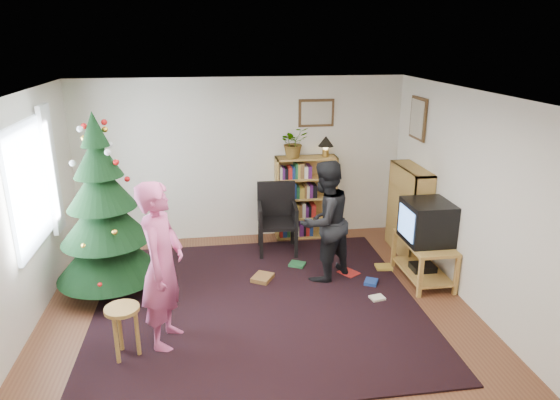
{
  "coord_description": "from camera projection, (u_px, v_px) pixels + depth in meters",
  "views": [
    {
      "loc": [
        -0.5,
        -4.98,
        3.08
      ],
      "look_at": [
        0.36,
        0.92,
        1.1
      ],
      "focal_mm": 32.0,
      "sensor_mm": 36.0,
      "label": 1
    }
  ],
  "objects": [
    {
      "name": "floor",
      "position": [
        260.0,
        317.0,
        5.72
      ],
      "size": [
        5.0,
        5.0,
        0.0
      ],
      "primitive_type": "plane",
      "color": "brown",
      "rests_on": "ground"
    },
    {
      "name": "ceiling",
      "position": [
        257.0,
        97.0,
        4.93
      ],
      "size": [
        5.0,
        5.0,
        0.0
      ],
      "primitive_type": "plane",
      "rotation": [
        3.14,
        0.0,
        0.0
      ],
      "color": "white",
      "rests_on": "wall_back"
    },
    {
      "name": "wall_back",
      "position": [
        242.0,
        160.0,
        7.68
      ],
      "size": [
        5.0,
        0.02,
        2.5
      ],
      "primitive_type": "cube",
      "color": "silver",
      "rests_on": "floor"
    },
    {
      "name": "wall_front",
      "position": [
        303.0,
        357.0,
        2.98
      ],
      "size": [
        5.0,
        0.02,
        2.5
      ],
      "primitive_type": "cube",
      "color": "silver",
      "rests_on": "floor"
    },
    {
      "name": "wall_left",
      "position": [
        10.0,
        228.0,
        4.98
      ],
      "size": [
        0.02,
        5.0,
        2.5
      ],
      "primitive_type": "cube",
      "color": "silver",
      "rests_on": "floor"
    },
    {
      "name": "wall_right",
      "position": [
        477.0,
        204.0,
        5.67
      ],
      "size": [
        0.02,
        5.0,
        2.5
      ],
      "primitive_type": "cube",
      "color": "silver",
      "rests_on": "floor"
    },
    {
      "name": "rug",
      "position": [
        258.0,
        303.0,
        6.0
      ],
      "size": [
        3.8,
        3.6,
        0.02
      ],
      "primitive_type": "cube",
      "color": "black",
      "rests_on": "floor"
    },
    {
      "name": "window_pane",
      "position": [
        29.0,
        186.0,
        5.47
      ],
      "size": [
        0.04,
        1.2,
        1.4
      ],
      "primitive_type": "cube",
      "color": "silver",
      "rests_on": "wall_left"
    },
    {
      "name": "curtain",
      "position": [
        51.0,
        170.0,
        6.14
      ],
      "size": [
        0.06,
        0.35,
        1.6
      ],
      "primitive_type": "cube",
      "color": "white",
      "rests_on": "wall_left"
    },
    {
      "name": "picture_back",
      "position": [
        316.0,
        113.0,
        7.59
      ],
      "size": [
        0.55,
        0.03,
        0.42
      ],
      "color": "#4C3319",
      "rests_on": "wall_back"
    },
    {
      "name": "picture_right",
      "position": [
        418.0,
        118.0,
        7.09
      ],
      "size": [
        0.03,
        0.5,
        0.6
      ],
      "color": "#4C3319",
      "rests_on": "wall_right"
    },
    {
      "name": "christmas_tree",
      "position": [
        104.0,
        222.0,
        5.98
      ],
      "size": [
        1.25,
        1.25,
        2.28
      ],
      "rotation": [
        0.0,
        0.0,
        0.07
      ],
      "color": "#3F2816",
      "rests_on": "rug"
    },
    {
      "name": "bookshelf_back",
      "position": [
        306.0,
        196.0,
        7.84
      ],
      "size": [
        0.95,
        0.3,
        1.3
      ],
      "color": "#C29145",
      "rests_on": "floor"
    },
    {
      "name": "bookshelf_right",
      "position": [
        409.0,
        210.0,
        7.24
      ],
      "size": [
        0.3,
        0.95,
        1.3
      ],
      "rotation": [
        0.0,
        0.0,
        1.57
      ],
      "color": "#C29145",
      "rests_on": "floor"
    },
    {
      "name": "tv_stand",
      "position": [
        424.0,
        257.0,
        6.51
      ],
      "size": [
        0.53,
        0.95,
        0.55
      ],
      "color": "#C29145",
      "rests_on": "floor"
    },
    {
      "name": "crt_tv",
      "position": [
        427.0,
        222.0,
        6.36
      ],
      "size": [
        0.56,
        0.61,
        0.53
      ],
      "color": "black",
      "rests_on": "tv_stand"
    },
    {
      "name": "armchair",
      "position": [
        276.0,
        215.0,
        7.37
      ],
      "size": [
        0.59,
        0.59,
        1.02
      ],
      "rotation": [
        0.0,
        0.0,
        -0.06
      ],
      "color": "black",
      "rests_on": "rug"
    },
    {
      "name": "stool",
      "position": [
        123.0,
        319.0,
        4.88
      ],
      "size": [
        0.34,
        0.34,
        0.57
      ],
      "color": "#C29145",
      "rests_on": "floor"
    },
    {
      "name": "person_standing",
      "position": [
        162.0,
        266.0,
        5.0
      ],
      "size": [
        0.56,
        0.72,
        1.76
      ],
      "primitive_type": "imported",
      "rotation": [
        0.0,
        0.0,
        1.33
      ],
      "color": "#C54E84",
      "rests_on": "rug"
    },
    {
      "name": "person_by_chair",
      "position": [
        325.0,
        221.0,
        6.41
      ],
      "size": [
        0.98,
        0.93,
        1.6
      ],
      "primitive_type": "imported",
      "rotation": [
        0.0,
        0.0,
        3.72
      ],
      "color": "black",
      "rests_on": "rug"
    },
    {
      "name": "potted_plant",
      "position": [
        294.0,
        142.0,
        7.54
      ],
      "size": [
        0.52,
        0.48,
        0.47
      ],
      "primitive_type": "imported",
      "rotation": [
        0.0,
        0.0,
        0.32
      ],
      "color": "gray",
      "rests_on": "bookshelf_back"
    },
    {
      "name": "table_lamp",
      "position": [
        326.0,
        143.0,
        7.62
      ],
      "size": [
        0.24,
        0.24,
        0.32
      ],
      "color": "#A57F33",
      "rests_on": "bookshelf_back"
    },
    {
      "name": "floor_clutter",
      "position": [
        339.0,
        276.0,
        6.61
      ],
      "size": [
        1.89,
        1.26,
        0.08
      ],
      "color": "#A51E19",
      "rests_on": "rug"
    }
  ]
}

